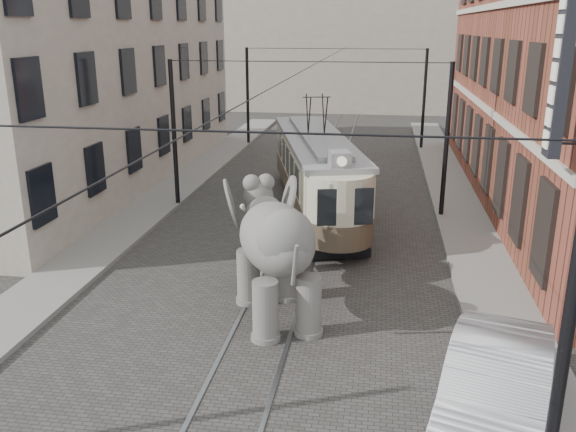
# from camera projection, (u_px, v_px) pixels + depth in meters

# --- Properties ---
(ground) EXTENTS (120.00, 120.00, 0.00)m
(ground) POSITION_uv_depth(u_px,v_px,m) (288.00, 267.00, 19.10)
(ground) COLOR #3C3A37
(tram_rails) EXTENTS (1.54, 80.00, 0.02)m
(tram_rails) POSITION_uv_depth(u_px,v_px,m) (288.00, 266.00, 19.09)
(tram_rails) COLOR slate
(tram_rails) RESTS_ON ground
(sidewalk_right) EXTENTS (2.00, 60.00, 0.15)m
(sidewalk_right) POSITION_uv_depth(u_px,v_px,m) (485.00, 276.00, 18.21)
(sidewalk_right) COLOR slate
(sidewalk_right) RESTS_ON ground
(sidewalk_left) EXTENTS (2.00, 60.00, 0.15)m
(sidewalk_left) POSITION_uv_depth(u_px,v_px,m) (93.00, 253.00, 20.01)
(sidewalk_left) COLOR slate
(sidewalk_left) RESTS_ON ground
(stucco_building) EXTENTS (7.00, 24.00, 10.00)m
(stucco_building) POSITION_uv_depth(u_px,v_px,m) (90.00, 76.00, 28.61)
(stucco_building) COLOR gray
(stucco_building) RESTS_ON ground
(distant_block) EXTENTS (28.00, 10.00, 14.00)m
(distant_block) POSITION_uv_depth(u_px,v_px,m) (355.00, 29.00, 54.73)
(distant_block) COLOR gray
(distant_block) RESTS_ON ground
(catenary) EXTENTS (11.00, 30.20, 6.00)m
(catenary) POSITION_uv_depth(u_px,v_px,m) (303.00, 143.00, 22.94)
(catenary) COLOR black
(catenary) RESTS_ON ground
(tram) EXTENTS (5.21, 11.91, 4.63)m
(tram) POSITION_uv_depth(u_px,v_px,m) (316.00, 154.00, 24.37)
(tram) COLOR beige
(tram) RESTS_ON ground
(elephant) EXTENTS (4.94, 6.24, 3.36)m
(elephant) POSITION_uv_depth(u_px,v_px,m) (277.00, 257.00, 15.31)
(elephant) COLOR #5C5B55
(elephant) RESTS_ON ground
(parked_car) EXTENTS (3.06, 5.45, 1.70)m
(parked_car) POSITION_uv_depth(u_px,v_px,m) (495.00, 393.00, 11.07)
(parked_car) COLOR #A5A5AA
(parked_car) RESTS_ON ground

